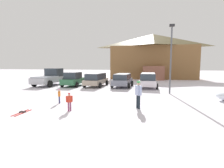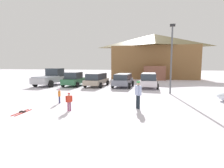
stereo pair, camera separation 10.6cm
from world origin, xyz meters
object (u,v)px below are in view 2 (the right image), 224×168
(parked_beige_suv, at_px, (97,79))
(skier_child_in_red_jacket, at_px, (69,101))
(parked_green_coupe, at_px, (74,79))
(skier_child_in_orange_jacket, at_px, (59,95))
(skier_adult_in_blue_parka, at_px, (138,93))
(lamp_post, at_px, (171,56))
(parked_white_suv, at_px, (149,80))
(parked_grey_wagon, at_px, (123,80))
(ski_lodge, at_px, (154,56))
(pickup_truck, at_px, (52,78))
(pair_of_skis, at_px, (22,112))

(parked_beige_suv, distance_m, skier_child_in_red_jacket, 11.48)
(parked_green_coupe, distance_m, skier_child_in_orange_jacket, 9.77)
(skier_adult_in_blue_parka, xyz_separation_m, lamp_post, (2.48, 6.03, 2.49))
(skier_child_in_orange_jacket, bearing_deg, parked_white_suv, 59.07)
(parked_green_coupe, height_order, skier_child_in_red_jacket, parked_green_coupe)
(parked_grey_wagon, relative_size, skier_child_in_red_jacket, 4.18)
(skier_adult_in_blue_parka, height_order, lamp_post, lamp_post)
(skier_child_in_orange_jacket, relative_size, lamp_post, 0.16)
(skier_child_in_red_jacket, xyz_separation_m, skier_child_in_orange_jacket, (-1.57, 1.72, -0.03))
(parked_grey_wagon, distance_m, skier_adult_in_blue_parka, 10.30)
(ski_lodge, xyz_separation_m, pickup_truck, (-12.94, -15.27, -3.34))
(parked_green_coupe, height_order, parked_white_suv, parked_green_coupe)
(ski_lodge, relative_size, pair_of_skis, 11.89)
(skier_adult_in_blue_parka, bearing_deg, parked_beige_suv, 119.88)
(parked_beige_suv, bearing_deg, skier_child_in_red_jacket, -80.49)
(parked_white_suv, distance_m, skier_child_in_orange_jacket, 11.42)
(parked_green_coupe, bearing_deg, ski_lodge, 57.98)
(parked_beige_suv, distance_m, parked_white_suv, 6.20)
(skier_adult_in_blue_parka, distance_m, skier_child_in_orange_jacket, 5.39)
(parked_grey_wagon, bearing_deg, skier_child_in_orange_jacket, -106.75)
(pair_of_skis, bearing_deg, lamp_post, 43.88)
(parked_beige_suv, bearing_deg, pickup_truck, -178.79)
(ski_lodge, bearing_deg, parked_white_suv, -92.68)
(ski_lodge, xyz_separation_m, skier_child_in_red_jacket, (-5.00, -26.47, -3.74))
(skier_child_in_orange_jacket, bearing_deg, lamp_post, 36.11)
(parked_green_coupe, height_order, parked_grey_wagon, parked_green_coupe)
(parked_beige_suv, bearing_deg, parked_white_suv, 1.76)
(pickup_truck, bearing_deg, skier_child_in_red_jacket, -54.65)
(parked_beige_suv, xyz_separation_m, pair_of_skis, (-0.49, -12.21, -0.86))
(pair_of_skis, bearing_deg, skier_child_in_orange_jacket, 72.53)
(parked_grey_wagon, xyz_separation_m, skier_adult_in_blue_parka, (2.45, -10.00, 0.08))
(parked_green_coupe, xyz_separation_m, lamp_post, (10.96, -3.53, 2.56))
(parked_beige_suv, xyz_separation_m, lamp_post, (8.17, -3.88, 2.55))
(parked_beige_suv, xyz_separation_m, skier_child_in_red_jacket, (1.90, -11.32, -0.29))
(ski_lodge, xyz_separation_m, skier_adult_in_blue_parka, (-1.20, -25.06, -3.39))
(parked_beige_suv, distance_m, lamp_post, 9.40)
(parked_grey_wagon, height_order, skier_child_in_red_jacket, parked_grey_wagon)
(ski_lodge, relative_size, skier_child_in_orange_jacket, 16.51)
(pickup_truck, xyz_separation_m, pair_of_skis, (5.55, -12.09, -0.97))
(parked_beige_suv, bearing_deg, parked_grey_wagon, 1.56)
(parked_white_suv, bearing_deg, skier_child_in_orange_jacket, -120.93)
(pickup_truck, height_order, skier_child_in_red_jacket, pickup_truck)
(parked_grey_wagon, bearing_deg, ski_lodge, 76.37)
(ski_lodge, xyz_separation_m, parked_grey_wagon, (-3.65, -15.06, -3.47))
(ski_lodge, height_order, parked_grey_wagon, ski_lodge)
(pair_of_skis, bearing_deg, parked_grey_wagon, 73.10)
(parked_grey_wagon, height_order, skier_child_in_orange_jacket, parked_grey_wagon)
(parked_grey_wagon, xyz_separation_m, skier_child_in_orange_jacket, (-2.92, -9.69, -0.30))
(parked_green_coupe, bearing_deg, lamp_post, -17.84)
(parked_beige_suv, relative_size, parked_grey_wagon, 1.08)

